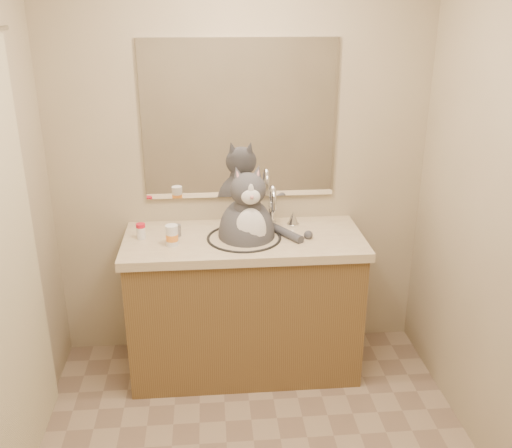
{
  "coord_description": "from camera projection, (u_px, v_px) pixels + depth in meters",
  "views": [
    {
      "loc": [
        -0.19,
        -1.97,
        2.07
      ],
      "look_at": [
        0.04,
        0.65,
        1.05
      ],
      "focal_mm": 40.0,
      "sensor_mm": 36.0,
      "label": 1
    }
  ],
  "objects": [
    {
      "name": "pill_bottle_redcap",
      "position": [
        141.0,
        231.0,
        3.15
      ],
      "size": [
        0.05,
        0.05,
        0.09
      ],
      "rotation": [
        0.0,
        0.0,
        -0.01
      ],
      "color": "white",
      "rests_on": "vanity"
    },
    {
      "name": "mirror",
      "position": [
        240.0,
        121.0,
        3.22
      ],
      "size": [
        1.1,
        0.02,
        0.9
      ],
      "primitive_type": "cube",
      "color": "white",
      "rests_on": "room"
    },
    {
      "name": "room",
      "position": [
        260.0,
        249.0,
        2.16
      ],
      "size": [
        2.22,
        2.52,
        2.42
      ],
      "color": "gray",
      "rests_on": "ground"
    },
    {
      "name": "cat",
      "position": [
        247.0,
        229.0,
        3.17
      ],
      "size": [
        0.48,
        0.38,
        0.63
      ],
      "rotation": [
        0.0,
        0.0,
        0.12
      ],
      "color": "#414146",
      "rests_on": "vanity"
    },
    {
      "name": "grey_canister",
      "position": [
        177.0,
        230.0,
        3.19
      ],
      "size": [
        0.05,
        0.05,
        0.07
      ],
      "rotation": [
        0.0,
        0.0,
        0.18
      ],
      "color": "gray",
      "rests_on": "vanity"
    },
    {
      "name": "vanity",
      "position": [
        244.0,
        301.0,
        3.33
      ],
      "size": [
        1.34,
        0.59,
        1.12
      ],
      "color": "brown",
      "rests_on": "ground"
    },
    {
      "name": "pill_bottle_orange",
      "position": [
        172.0,
        236.0,
        3.06
      ],
      "size": [
        0.07,
        0.07,
        0.11
      ],
      "rotation": [
        0.0,
        0.0,
        -0.09
      ],
      "color": "white",
      "rests_on": "vanity"
    }
  ]
}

